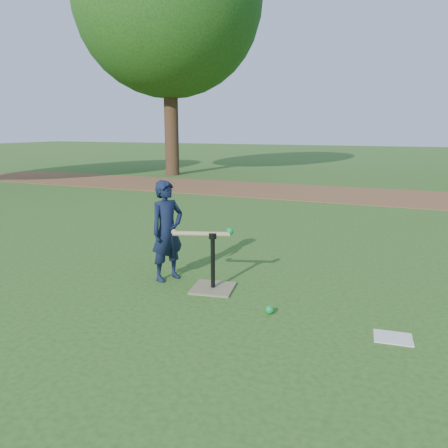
% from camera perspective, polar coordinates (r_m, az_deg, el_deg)
% --- Properties ---
extents(ground, '(80.00, 80.00, 0.00)m').
position_cam_1_polar(ground, '(4.75, -3.45, -8.28)').
color(ground, '#285116').
rests_on(ground, ground).
extents(dirt_strip, '(24.00, 3.00, 0.01)m').
position_cam_1_polar(dirt_strip, '(11.76, 13.09, 3.95)').
color(dirt_strip, brown).
rests_on(dirt_strip, ground).
extents(child, '(0.41, 0.48, 1.12)m').
position_cam_1_polar(child, '(4.88, -7.43, -0.90)').
color(child, '#101932').
rests_on(child, ground).
extents(wiffle_ball_ground, '(0.08, 0.08, 0.08)m').
position_cam_1_polar(wiffle_ball_ground, '(4.12, 5.98, -11.07)').
color(wiffle_ball_ground, '#0C8D38').
rests_on(wiffle_ball_ground, ground).
extents(clipboard, '(0.32, 0.26, 0.01)m').
position_cam_1_polar(clipboard, '(3.92, 21.22, -13.69)').
color(clipboard, silver).
rests_on(clipboard, ground).
extents(batting_tee, '(0.50, 0.50, 0.61)m').
position_cam_1_polar(batting_tee, '(4.66, -1.46, -7.24)').
color(batting_tee, olive).
rests_on(batting_tee, ground).
extents(swing_action, '(0.65, 0.27, 0.10)m').
position_cam_1_polar(swing_action, '(4.55, -2.57, -1.20)').
color(swing_action, tan).
rests_on(swing_action, ground).
extents(tree_left, '(6.40, 6.40, 9.08)m').
position_cam_1_polar(tree_left, '(16.63, -7.29, 26.94)').
color(tree_left, '#382316').
rests_on(tree_left, ground).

